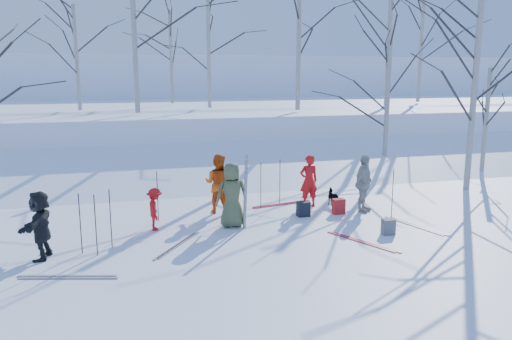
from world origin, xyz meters
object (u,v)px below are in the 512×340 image
object	(u,v)px
dog	(335,197)
backpack_red	(339,206)
skier_red_north	(309,181)
skier_cream_east	(364,183)
skier_olive_center	(232,195)
skier_red_seated	(155,209)
backpack_grey	(388,227)
skier_grey_west	(40,225)
backpack_dark	(303,209)
skier_redor_behind	(218,183)

from	to	relation	value
dog	backpack_red	world-z (taller)	dog
skier_red_north	skier_cream_east	xyz separation A→B (m)	(1.30, -0.88, 0.04)
skier_olive_center	skier_cream_east	xyz separation A→B (m)	(3.85, 0.41, -0.02)
skier_red_seated	backpack_grey	bearing A→B (deg)	-106.68
skier_cream_east	backpack_grey	bearing A→B (deg)	-138.73
skier_grey_west	backpack_dark	xyz separation A→B (m)	(6.41, 1.51, -0.53)
skier_red_seated	skier_grey_west	distance (m)	2.79
skier_redor_behind	skier_red_seated	distance (m)	2.18
skier_red_seated	backpack_red	distance (m)	5.01
skier_cream_east	dog	size ratio (longest dim) A/B	2.66
skier_cream_east	skier_red_seated	bearing A→B (deg)	142.84
skier_redor_behind	backpack_dark	bearing A→B (deg)	-172.63
skier_olive_center	skier_cream_east	distance (m)	3.87
backpack_red	backpack_dark	bearing A→B (deg)	178.11
skier_grey_west	backpack_dark	world-z (taller)	skier_grey_west
skier_grey_west	backpack_red	distance (m)	7.59
skier_redor_behind	backpack_dark	distance (m)	2.45
skier_red_north	skier_grey_west	distance (m)	7.29
skier_redor_behind	skier_olive_center	bearing A→B (deg)	125.51
backpack_red	skier_olive_center	bearing A→B (deg)	-173.15
skier_cream_east	backpack_grey	distance (m)	2.13
skier_red_seated	skier_redor_behind	bearing A→B (deg)	-55.23
backpack_grey	backpack_dark	distance (m)	2.47
skier_red_seated	skier_grey_west	size ratio (longest dim) A/B	0.73
skier_red_seated	backpack_grey	distance (m)	5.72
backpack_red	backpack_grey	world-z (taller)	backpack_red
skier_redor_behind	skier_grey_west	world-z (taller)	skier_redor_behind
skier_redor_behind	skier_grey_west	bearing A→B (deg)	62.85
skier_olive_center	skier_redor_behind	bearing A→B (deg)	-84.29
skier_cream_east	skier_red_north	bearing A→B (deg)	107.04
skier_grey_west	backpack_dark	bearing A→B (deg)	115.09
dog	backpack_grey	bearing A→B (deg)	80.20
dog	backpack_dark	world-z (taller)	dog
backpack_dark	skier_redor_behind	bearing A→B (deg)	155.07
skier_cream_east	backpack_dark	xyz separation A→B (m)	(-1.78, -0.01, -0.61)
skier_redor_behind	skier_grey_west	distance (m)	4.94
skier_olive_center	skier_red_north	xyz separation A→B (m)	(2.56, 1.29, -0.06)
skier_red_seated	backpack_dark	size ratio (longest dim) A/B	2.66
skier_olive_center	skier_red_north	distance (m)	2.86
skier_red_seated	backpack_dark	world-z (taller)	skier_red_seated
skier_olive_center	skier_grey_west	size ratio (longest dim) A/B	1.14
skier_redor_behind	backpack_grey	xyz separation A→B (m)	(3.58, -3.00, -0.63)
skier_olive_center	backpack_grey	bearing A→B (deg)	157.97
skier_red_north	backpack_grey	bearing A→B (deg)	105.78
skier_grey_west	backpack_dark	size ratio (longest dim) A/B	3.65
skier_red_seated	skier_grey_west	xyz separation A→B (m)	(-2.43, -1.34, 0.20)
skier_red_seated	dog	xyz separation A→B (m)	(5.22, 0.92, -0.28)
skier_cream_east	dog	distance (m)	1.07
skier_cream_east	dog	bearing A→B (deg)	86.69
dog	skier_red_seated	bearing A→B (deg)	-3.63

